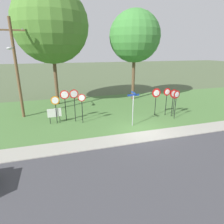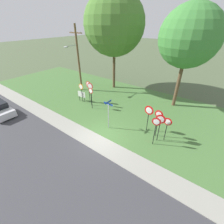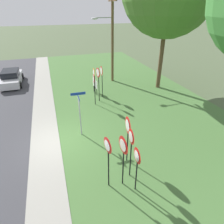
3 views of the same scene
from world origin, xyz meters
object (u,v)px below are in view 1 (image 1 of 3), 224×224
yield_sign_far_left (173,96)px  yield_sign_center (176,98)px  street_name_post (133,106)px  yield_sign_far_right (167,95)px  utility_pole (16,66)px  yield_sign_near_left (156,95)px  oak_tree_right (135,37)px  stop_sign_near_right (82,102)px  oak_tree_left (51,25)px  yield_sign_near_right (175,98)px  stop_sign_far_left (74,98)px  stop_sign_far_center (55,104)px  notice_board (54,114)px  stop_sign_near_left (65,99)px

yield_sign_far_left → yield_sign_center: 0.60m
yield_sign_center → street_name_post: (-4.14, -0.40, -0.22)m
yield_sign_far_right → utility_pole: 13.13m
yield_sign_near_left → utility_pole: (-11.54, 2.93, 2.57)m
utility_pole → oak_tree_right: size_ratio=0.82×
yield_sign_far_left → street_name_post: street_name_post is taller
street_name_post → stop_sign_near_right: bearing=156.4°
utility_pole → yield_sign_center: bearing=-18.4°
stop_sign_near_right → oak_tree_right: size_ratio=0.24×
oak_tree_left → yield_sign_near_right: bearing=-34.2°
oak_tree_right → stop_sign_far_left: bearing=-142.7°
yield_sign_center → oak_tree_left: 13.92m
stop_sign_near_right → yield_sign_far_right: 7.60m
yield_sign_center → stop_sign_far_center: bearing=160.3°
yield_sign_far_right → street_name_post: street_name_post is taller
utility_pole → notice_board: utility_pole is taller
yield_sign_near_left → oak_tree_right: (0.42, 6.28, 5.27)m
utility_pole → notice_board: size_ratio=6.58×
stop_sign_near_right → oak_tree_left: (-1.79, 6.59, 6.31)m
yield_sign_far_right → notice_board: bearing=178.7°
stop_sign_near_left → oak_tree_left: 8.36m
yield_sign_far_left → oak_tree_right: bearing=91.3°
yield_sign_far_right → utility_pole: size_ratio=0.31×
street_name_post → oak_tree_right: size_ratio=0.27×
stop_sign_far_left → oak_tree_right: bearing=29.8°
stop_sign_far_center → yield_sign_far_right: 9.67m
stop_sign_near_right → stop_sign_far_center: size_ratio=1.07×
yield_sign_near_right → yield_sign_near_left: bearing=171.9°
stop_sign_far_center → oak_tree_right: size_ratio=0.23×
stop_sign_near_right → stop_sign_far_center: (-2.04, 0.49, -0.09)m
yield_sign_far_left → yield_sign_near_left: bearing=145.1°
yield_sign_far_right → notice_board: size_ratio=2.01×
oak_tree_left → oak_tree_right: bearing=-2.1°
stop_sign_far_center → street_name_post: 6.16m
yield_sign_near_left → stop_sign_far_center: bearing=-178.7°
oak_tree_left → oak_tree_right: (8.86, -0.32, -0.90)m
stop_sign_far_center → yield_sign_near_right: (10.43, -0.82, -0.05)m
utility_pole → stop_sign_near_right: bearing=-30.8°
yield_sign_near_left → yield_sign_far_right: bearing=-9.5°
yield_sign_near_left → oak_tree_right: size_ratio=0.25×
stop_sign_near_right → yield_sign_center: yield_sign_center is taller
yield_sign_far_left → street_name_post: (-4.25, -1.00, -0.22)m
stop_sign_far_left → yield_sign_center: stop_sign_far_left is taller
yield_sign_near_right → utility_pole: 13.96m
oak_tree_right → utility_pole: bearing=-164.3°
yield_sign_near_right → yield_sign_center: (-0.55, -1.00, 0.26)m
stop_sign_near_right → yield_sign_near_right: (8.39, -0.33, -0.14)m
stop_sign_far_center → yield_sign_far_right: yield_sign_far_right is taller
stop_sign_far_left → yield_sign_near_right: 8.98m
yield_sign_far_right → street_name_post: (-3.90, -1.48, -0.23)m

